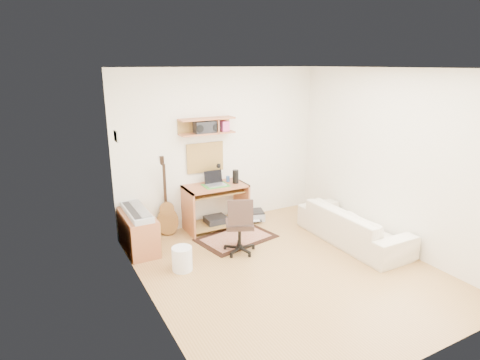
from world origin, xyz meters
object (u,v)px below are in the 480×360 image
cabinet (138,232)px  printer (252,215)px  task_chair (240,224)px  sofa (353,220)px  desk (216,207)px

cabinet → printer: (2.07, 0.22, -0.19)m
task_chair → cabinet: task_chair is taller
cabinet → sofa: 3.24m
desk → printer: 0.79m
printer → sofa: bearing=-42.4°
desk → cabinet: desk is taller
printer → task_chair: bearing=-111.0°
sofa → desk: bearing=47.6°
printer → cabinet: bearing=-156.5°
cabinet → sofa: size_ratio=0.48×
desk → printer: (0.73, 0.05, -0.29)m
cabinet → sofa: (2.96, -1.31, 0.09)m
printer → sofa: sofa is taller
cabinet → printer: 2.09m
desk → printer: bearing=3.8°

